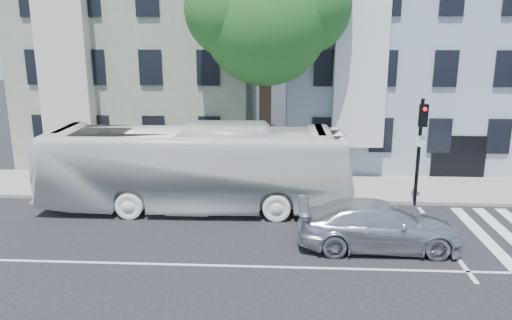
{
  "coord_description": "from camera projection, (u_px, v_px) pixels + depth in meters",
  "views": [
    {
      "loc": [
        0.82,
        -14.13,
        7.06
      ],
      "look_at": [
        -0.17,
        3.97,
        2.4
      ],
      "focal_mm": 35.0,
      "sensor_mm": 36.0,
      "label": 1
    }
  ],
  "objects": [
    {
      "name": "ground",
      "position": [
        254.0,
        267.0,
        15.47
      ],
      "size": [
        120.0,
        120.0,
        0.0
      ],
      "primitive_type": "plane",
      "color": "black",
      "rests_on": "ground"
    },
    {
      "name": "sidewalk_far",
      "position": [
        264.0,
        187.0,
        23.19
      ],
      "size": [
        80.0,
        4.0,
        0.15
      ],
      "primitive_type": "cube",
      "color": "gray",
      "rests_on": "ground"
    },
    {
      "name": "building_left",
      "position": [
        149.0,
        60.0,
        28.97
      ],
      "size": [
        12.0,
        10.0,
        11.0
      ],
      "primitive_type": "cube",
      "color": "gray",
      "rests_on": "ground"
    },
    {
      "name": "building_right",
      "position": [
        393.0,
        60.0,
        28.23
      ],
      "size": [
        12.0,
        10.0,
        11.0
      ],
      "primitive_type": "cube",
      "color": "#9EABBB",
      "rests_on": "ground"
    },
    {
      "name": "street_tree",
      "position": [
        267.0,
        14.0,
        21.96
      ],
      "size": [
        7.3,
        5.9,
        11.1
      ],
      "color": "#2D2116",
      "rests_on": "ground"
    },
    {
      "name": "bus",
      "position": [
        195.0,
        168.0,
        20.15
      ],
      "size": [
        3.07,
        12.53,
        3.48
      ],
      "primitive_type": "imported",
      "rotation": [
        0.0,
        0.0,
        1.58
      ],
      "color": "white",
      "rests_on": "ground"
    },
    {
      "name": "sedan",
      "position": [
        379.0,
        225.0,
        16.68
      ],
      "size": [
        2.22,
        5.43,
        1.58
      ],
      "primitive_type": "imported",
      "rotation": [
        0.0,
        0.0,
        1.57
      ],
      "color": "silver",
      "rests_on": "ground"
    },
    {
      "name": "hedge",
      "position": [
        204.0,
        188.0,
        21.57
      ],
      "size": [
        8.24,
        3.82,
        0.7
      ],
      "primitive_type": null,
      "rotation": [
        0.0,
        0.0,
        -0.37
      ],
      "color": "#255E1E",
      "rests_on": "sidewalk_far"
    },
    {
      "name": "traffic_signal",
      "position": [
        421.0,
        138.0,
        20.15
      ],
      "size": [
        0.46,
        0.54,
        4.49
      ],
      "rotation": [
        0.0,
        0.0,
        0.29
      ],
      "color": "black",
      "rests_on": "ground"
    }
  ]
}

